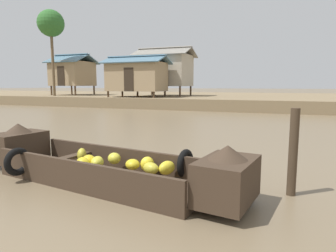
{
  "coord_description": "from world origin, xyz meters",
  "views": [
    {
      "loc": [
        3.11,
        0.18,
        1.75
      ],
      "look_at": [
        0.4,
        7.13,
        0.73
      ],
      "focal_mm": 31.88,
      "sensor_mm": 36.0,
      "label": 1
    }
  ],
  "objects": [
    {
      "name": "riverbank_strip",
      "position": [
        0.0,
        29.65,
        0.4
      ],
      "size": [
        160.0,
        20.0,
        0.8
      ],
      "primitive_type": "cube",
      "color": "#7F6B4C",
      "rests_on": "ground"
    },
    {
      "name": "ground_plane",
      "position": [
        0.0,
        10.0,
        0.0
      ],
      "size": [
        300.0,
        300.0,
        0.0
      ],
      "primitive_type": "plane",
      "color": "#726047"
    },
    {
      "name": "stilt_house_left",
      "position": [
        -16.35,
        24.36,
        2.92
      ],
      "size": [
        3.89,
        3.84,
        3.95
      ],
      "color": "#4C3826",
      "rests_on": "riverbank_strip"
    },
    {
      "name": "banana_boat",
      "position": [
        0.08,
        4.62,
        0.32
      ],
      "size": [
        5.53,
        1.89,
        0.92
      ],
      "color": "#3D2D21",
      "rests_on": "ground"
    },
    {
      "name": "palm_tree_near",
      "position": [
        -16.39,
        21.78,
        7.07
      ],
      "size": [
        2.33,
        2.33,
        7.52
      ],
      "color": "brown",
      "rests_on": "riverbank_strip"
    },
    {
      "name": "stilt_house_mid_right",
      "position": [
        -7.03,
        25.39,
        3.1
      ],
      "size": [
        5.06,
        3.95,
        4.3
      ],
      "color": "#4C3826",
      "rests_on": "riverbank_strip"
    },
    {
      "name": "mooring_post",
      "position": [
        3.28,
        5.18,
        0.7
      ],
      "size": [
        0.14,
        0.14,
        1.4
      ],
      "primitive_type": "cylinder",
      "color": "#423323",
      "rests_on": "ground"
    },
    {
      "name": "stilt_house_mid_left",
      "position": [
        -8.06,
        21.89,
        2.48
      ],
      "size": [
        5.1,
        3.16,
        3.3
      ],
      "color": "#4C3826",
      "rests_on": "riverbank_strip"
    }
  ]
}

